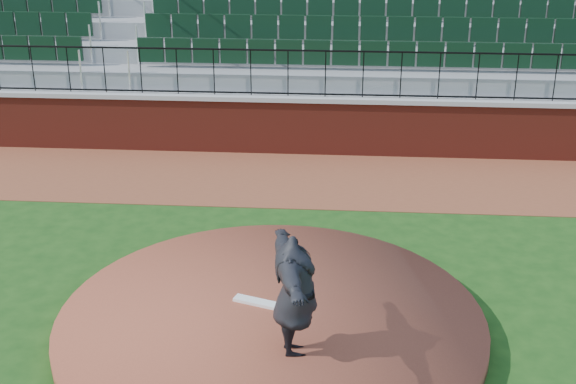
# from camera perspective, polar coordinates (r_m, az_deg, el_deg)

# --- Properties ---
(ground) EXTENTS (90.00, 90.00, 0.00)m
(ground) POSITION_cam_1_polar(r_m,az_deg,el_deg) (10.97, -0.58, -9.30)
(ground) COLOR #194112
(ground) RESTS_ON ground
(warning_track) EXTENTS (34.00, 3.20, 0.01)m
(warning_track) POSITION_cam_1_polar(r_m,az_deg,el_deg) (15.81, 1.04, 1.05)
(warning_track) COLOR brown
(warning_track) RESTS_ON ground
(field_wall) EXTENTS (34.00, 0.35, 1.20)m
(field_wall) POSITION_cam_1_polar(r_m,az_deg,el_deg) (17.11, 1.36, 4.86)
(field_wall) COLOR maroon
(field_wall) RESTS_ON ground
(wall_cap) EXTENTS (34.00, 0.45, 0.10)m
(wall_cap) POSITION_cam_1_polar(r_m,az_deg,el_deg) (16.93, 1.38, 6.95)
(wall_cap) COLOR #B7B7B7
(wall_cap) RESTS_ON field_wall
(wall_railing) EXTENTS (34.00, 0.05, 1.00)m
(wall_railing) POSITION_cam_1_polar(r_m,az_deg,el_deg) (16.79, 1.39, 8.76)
(wall_railing) COLOR black
(wall_railing) RESTS_ON wall_cap
(seating_stands) EXTENTS (34.00, 5.10, 4.60)m
(seating_stands) POSITION_cam_1_polar(r_m,az_deg,el_deg) (19.35, 1.83, 12.11)
(seating_stands) COLOR gray
(seating_stands) RESTS_ON ground
(pitchers_mound) EXTENTS (5.80, 5.80, 0.25)m
(pitchers_mound) POSITION_cam_1_polar(r_m,az_deg,el_deg) (10.63, -1.27, -9.66)
(pitchers_mound) COLOR brown
(pitchers_mound) RESTS_ON ground
(pitching_rubber) EXTENTS (0.66, 0.36, 0.04)m
(pitching_rubber) POSITION_cam_1_polar(r_m,az_deg,el_deg) (10.82, -2.39, -8.13)
(pitching_rubber) COLOR white
(pitching_rubber) RESTS_ON pitchers_mound
(pitcher) EXTENTS (0.90, 2.05, 1.61)m
(pitcher) POSITION_cam_1_polar(r_m,az_deg,el_deg) (9.39, 0.53, -7.70)
(pitcher) COLOR black
(pitcher) RESTS_ON pitchers_mound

